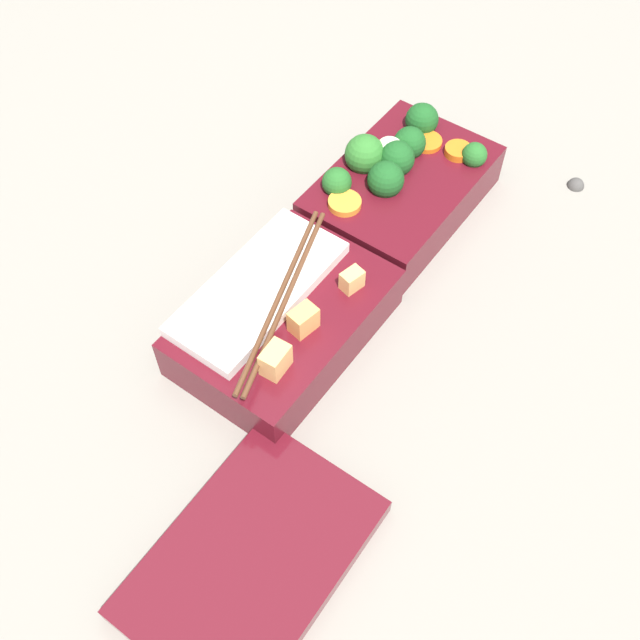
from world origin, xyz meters
The scene contains 5 objects.
ground_plane centered at (0.00, 0.00, 0.00)m, with size 3.00×3.00×0.00m, color gray.
bento_tray_vegetable centered at (-0.10, 0.00, 0.03)m, with size 0.20×0.14×0.08m.
bento_tray_rice centered at (0.11, 0.01, 0.03)m, with size 0.21×0.14×0.08m.
bento_lid centered at (0.30, 0.12, 0.01)m, with size 0.20×0.13×0.02m, color #510F19.
pebble_1 centered at (-0.25, 0.15, 0.00)m, with size 0.02×0.02×0.02m, color #474442.
Camera 1 is at (0.42, 0.28, 0.60)m, focal length 42.00 mm.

